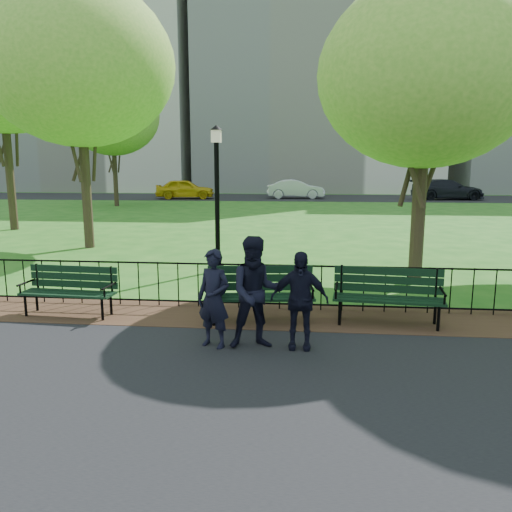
# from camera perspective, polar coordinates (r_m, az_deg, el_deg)

# --- Properties ---
(ground) EXTENTS (120.00, 120.00, 0.00)m
(ground) POSITION_cam_1_polar(r_m,az_deg,el_deg) (7.94, -2.51, -10.12)
(ground) COLOR #206119
(asphalt_path) EXTENTS (60.00, 9.20, 0.01)m
(asphalt_path) POSITION_cam_1_polar(r_m,az_deg,el_deg) (4.96, -8.65, -23.85)
(asphalt_path) COLOR black
(asphalt_path) RESTS_ON ground
(dirt_strip) EXTENTS (60.00, 1.60, 0.01)m
(dirt_strip) POSITION_cam_1_polar(r_m,az_deg,el_deg) (9.34, -1.19, -6.83)
(dirt_strip) COLOR #382517
(dirt_strip) RESTS_ON ground
(far_street) EXTENTS (70.00, 9.00, 0.01)m
(far_street) POSITION_cam_1_polar(r_m,az_deg,el_deg) (42.46, 4.29, 6.67)
(far_street) COLOR black
(far_street) RESTS_ON ground
(iron_fence) EXTENTS (24.06, 0.06, 1.00)m
(iron_fence) POSITION_cam_1_polar(r_m,az_deg,el_deg) (9.69, -0.84, -3.21)
(iron_fence) COLOR black
(iron_fence) RESTS_ON ground
(apartment_west) EXTENTS (22.00, 15.00, 26.00)m
(apartment_west) POSITION_cam_1_polar(r_m,az_deg,el_deg) (60.84, -17.71, 19.65)
(apartment_west) COLOR beige
(apartment_west) RESTS_ON ground
(apartment_mid) EXTENTS (24.00, 15.00, 30.00)m
(apartment_mid) POSITION_cam_1_polar(r_m,az_deg,el_deg) (56.69, 7.09, 22.83)
(apartment_mid) COLOR silver
(apartment_mid) RESTS_ON ground
(park_bench_main) EXTENTS (1.99, 0.80, 1.07)m
(park_bench_main) POSITION_cam_1_polar(r_m,az_deg,el_deg) (8.80, -1.82, -3.47)
(park_bench_main) COLOR black
(park_bench_main) RESTS_ON ground
(park_bench_left_a) EXTENTS (1.78, 0.66, 0.99)m
(park_bench_left_a) POSITION_cam_1_polar(r_m,az_deg,el_deg) (9.93, -20.47, -3.15)
(park_bench_left_a) COLOR black
(park_bench_left_a) RESTS_ON ground
(park_bench_right_a) EXTENTS (1.94, 0.77, 1.07)m
(park_bench_right_a) POSITION_cam_1_polar(r_m,az_deg,el_deg) (9.07, 14.87, -3.78)
(park_bench_right_a) COLOR black
(park_bench_right_a) RESTS_ON ground
(lamppost) EXTENTS (0.34, 0.34, 3.76)m
(lamppost) POSITION_cam_1_polar(r_m,az_deg,el_deg) (12.99, -4.48, 7.16)
(lamppost) COLOR black
(lamppost) RESTS_ON ground
(tree_near_w) EXTENTS (6.11, 6.11, 8.52)m
(tree_near_w) POSITION_cam_1_polar(r_m,az_deg,el_deg) (17.94, -19.61, 19.91)
(tree_near_w) COLOR #2D2116
(tree_near_w) RESTS_ON ground
(tree_near_e) EXTENTS (4.93, 4.93, 6.87)m
(tree_near_e) POSITION_cam_1_polar(r_m,az_deg,el_deg) (12.58, 18.91, 18.96)
(tree_near_e) COLOR #2D2116
(tree_near_e) RESTS_ON ground
(tree_far_w) EXTENTS (6.12, 6.12, 8.52)m
(tree_far_w) POSITION_cam_1_polar(r_m,az_deg,el_deg) (35.14, -16.11, 15.17)
(tree_far_w) COLOR #2D2116
(tree_far_w) RESTS_ON ground
(person_left) EXTENTS (0.65, 0.55, 1.52)m
(person_left) POSITION_cam_1_polar(r_m,az_deg,el_deg) (7.65, -4.85, -4.87)
(person_left) COLOR black
(person_left) RESTS_ON asphalt_path
(person_mid) EXTENTS (0.92, 0.62, 1.72)m
(person_mid) POSITION_cam_1_polar(r_m,az_deg,el_deg) (7.56, 0.04, -4.22)
(person_mid) COLOR black
(person_mid) RESTS_ON asphalt_path
(person_right) EXTENTS (0.89, 0.38, 1.51)m
(person_right) POSITION_cam_1_polar(r_m,az_deg,el_deg) (7.59, 4.97, -5.04)
(person_right) COLOR black
(person_right) RESTS_ON asphalt_path
(taxi) EXTENTS (4.90, 2.54, 1.59)m
(taxi) POSITION_cam_1_polar(r_m,az_deg,el_deg) (41.19, -8.12, 7.60)
(taxi) COLOR gold
(taxi) RESTS_ON far_street
(sedan_silver) EXTENTS (4.77, 1.91, 1.54)m
(sedan_silver) POSITION_cam_1_polar(r_m,az_deg,el_deg) (41.30, 4.54, 7.65)
(sedan_silver) COLOR #B4B6BC
(sedan_silver) RESTS_ON far_street
(sedan_dark) EXTENTS (5.66, 2.60, 1.61)m
(sedan_dark) POSITION_cam_1_polar(r_m,az_deg,el_deg) (42.55, 21.03, 7.11)
(sedan_dark) COLOR black
(sedan_dark) RESTS_ON far_street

